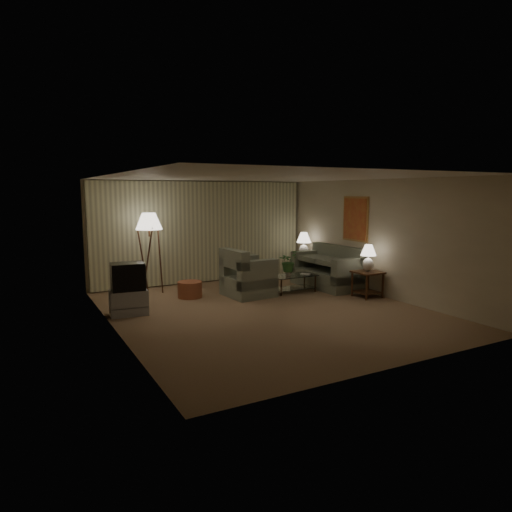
% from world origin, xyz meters
% --- Properties ---
extents(ground, '(7.00, 7.00, 0.00)m').
position_xyz_m(ground, '(0.00, 0.00, 0.00)').
color(ground, brown).
rests_on(ground, ground).
extents(room_shell, '(6.04, 7.02, 2.72)m').
position_xyz_m(room_shell, '(0.02, 1.51, 1.75)').
color(room_shell, beige).
rests_on(room_shell, ground).
extents(sofa, '(1.93, 1.05, 0.83)m').
position_xyz_m(sofa, '(2.50, 1.30, 0.41)').
color(sofa, gray).
rests_on(sofa, ground).
extents(armchair, '(1.18, 1.13, 0.88)m').
position_xyz_m(armchair, '(0.30, 1.38, 0.44)').
color(armchair, gray).
rests_on(armchair, ground).
extents(side_table_near, '(0.59, 0.59, 0.60)m').
position_xyz_m(side_table_near, '(2.65, -0.05, 0.42)').
color(side_table_near, '#341F0E').
rests_on(side_table_near, ground).
extents(side_table_far, '(0.51, 0.43, 0.60)m').
position_xyz_m(side_table_far, '(2.65, 2.55, 0.40)').
color(side_table_far, '#341F0E').
rests_on(side_table_far, ground).
extents(table_lamp_near, '(0.36, 0.36, 0.62)m').
position_xyz_m(table_lamp_near, '(2.65, -0.05, 0.97)').
color(table_lamp_near, white).
rests_on(table_lamp_near, side_table_near).
extents(table_lamp_far, '(0.40, 0.40, 0.70)m').
position_xyz_m(table_lamp_far, '(2.65, 2.55, 1.01)').
color(table_lamp_far, white).
rests_on(table_lamp_far, side_table_far).
extents(coffee_table, '(1.10, 0.60, 0.41)m').
position_xyz_m(coffee_table, '(1.43, 1.20, 0.28)').
color(coffee_table, silver).
rests_on(coffee_table, ground).
extents(tv_cabinet, '(0.80, 0.58, 0.50)m').
position_xyz_m(tv_cabinet, '(-2.55, 1.02, 0.25)').
color(tv_cabinet, '#9E9EA0').
rests_on(tv_cabinet, ground).
extents(crt_tv, '(0.71, 0.56, 0.54)m').
position_xyz_m(crt_tv, '(-2.55, 1.02, 0.77)').
color(crt_tv, black).
rests_on(crt_tv, tv_cabinet).
extents(floor_lamp, '(0.62, 0.62, 1.92)m').
position_xyz_m(floor_lamp, '(-1.63, 2.74, 1.01)').
color(floor_lamp, '#341F0E').
rests_on(floor_lamp, ground).
extents(ottoman, '(0.73, 0.73, 0.37)m').
position_xyz_m(ottoman, '(-0.96, 1.86, 0.19)').
color(ottoman, '#9F5136').
rests_on(ottoman, ground).
extents(vase, '(0.16, 0.16, 0.14)m').
position_xyz_m(vase, '(1.28, 1.20, 0.48)').
color(vase, white).
rests_on(vase, coffee_table).
extents(flowers, '(0.58, 0.55, 0.51)m').
position_xyz_m(flowers, '(1.28, 1.20, 0.81)').
color(flowers, '#397333').
rests_on(flowers, vase).
extents(book, '(0.28, 0.29, 0.02)m').
position_xyz_m(book, '(1.68, 1.10, 0.42)').
color(book, olive).
rests_on(book, coffee_table).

